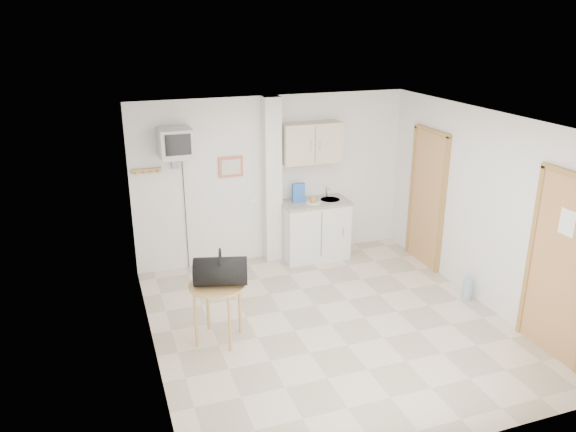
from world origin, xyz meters
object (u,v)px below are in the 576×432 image
object	(u,v)px
water_bottle	(468,288)
crt_television	(176,144)
round_table	(217,292)
duffel_bag	(221,271)

from	to	relation	value
water_bottle	crt_television	bearing A→B (deg)	149.41
round_table	water_bottle	world-z (taller)	round_table
crt_television	duffel_bag	world-z (taller)	crt_television
crt_television	duffel_bag	size ratio (longest dim) A/B	3.26
duffel_bag	water_bottle	xyz separation A→B (m)	(3.30, -0.09, -0.72)
round_table	water_bottle	size ratio (longest dim) A/B	2.03
crt_television	water_bottle	world-z (taller)	crt_television
duffel_bag	round_table	bearing A→B (deg)	155.53
crt_television	duffel_bag	xyz separation A→B (m)	(0.13, -1.94, -1.05)
round_table	duffel_bag	bearing A→B (deg)	-39.93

